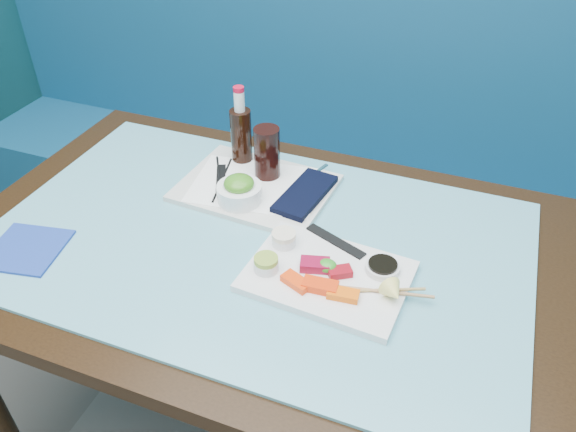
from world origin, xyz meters
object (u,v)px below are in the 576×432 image
(dining_table, at_px, (257,268))
(cola_glass, at_px, (267,153))
(booth_bench, at_px, (347,185))
(blue_napkin, at_px, (27,249))
(serving_tray, at_px, (256,188))
(sashimi_plate, at_px, (327,276))
(cola_bottle_body, at_px, (241,138))
(seaweed_bowl, at_px, (239,193))

(dining_table, xyz_separation_m, cola_glass, (-0.07, 0.24, 0.17))
(booth_bench, bearing_deg, blue_napkin, -113.73)
(booth_bench, bearing_deg, serving_tray, -96.89)
(booth_bench, relative_size, dining_table, 2.14)
(booth_bench, relative_size, blue_napkin, 18.90)
(sashimi_plate, height_order, serving_tray, sashimi_plate)
(cola_glass, xyz_separation_m, cola_bottle_body, (-0.10, 0.05, -0.00))
(cola_bottle_body, bearing_deg, seaweed_bowl, -67.17)
(booth_bench, relative_size, cola_glass, 21.72)
(booth_bench, relative_size, seaweed_bowl, 26.99)
(dining_table, height_order, seaweed_bowl, seaweed_bowl)
(booth_bench, bearing_deg, dining_table, -90.00)
(cola_bottle_body, bearing_deg, sashimi_plate, -44.61)
(cola_glass, bearing_deg, seaweed_bowl, -98.75)
(serving_tray, height_order, cola_bottle_body, cola_bottle_body)
(seaweed_bowl, relative_size, blue_napkin, 0.70)
(sashimi_plate, bearing_deg, serving_tray, 141.76)
(seaweed_bowl, bearing_deg, serving_tray, 82.41)
(sashimi_plate, bearing_deg, seaweed_bowl, 152.48)
(cola_bottle_body, height_order, blue_napkin, cola_bottle_body)
(dining_table, bearing_deg, serving_tray, 113.63)
(seaweed_bowl, distance_m, blue_napkin, 0.50)
(dining_table, xyz_separation_m, sashimi_plate, (0.19, -0.07, 0.10))
(dining_table, distance_m, seaweed_bowl, 0.19)
(blue_napkin, bearing_deg, cola_glass, 49.10)
(booth_bench, height_order, cola_glass, booth_bench)
(seaweed_bowl, distance_m, cola_bottle_body, 0.20)
(sashimi_plate, distance_m, blue_napkin, 0.68)
(booth_bench, relative_size, cola_bottle_body, 18.57)
(cola_bottle_body, distance_m, blue_napkin, 0.60)
(sashimi_plate, height_order, seaweed_bowl, seaweed_bowl)
(booth_bench, bearing_deg, cola_bottle_body, -106.65)
(serving_tray, bearing_deg, dining_table, -62.71)
(booth_bench, xyz_separation_m, seaweed_bowl, (-0.09, -0.73, 0.42))
(booth_bench, height_order, blue_napkin, booth_bench)
(serving_tray, bearing_deg, cola_bottle_body, 132.89)
(booth_bench, distance_m, blue_napkin, 1.22)
(serving_tray, relative_size, blue_napkin, 2.38)
(sashimi_plate, height_order, cola_glass, cola_glass)
(serving_tray, distance_m, cola_glass, 0.09)
(sashimi_plate, distance_m, cola_glass, 0.41)
(blue_napkin, bearing_deg, seaweed_bowl, 41.05)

